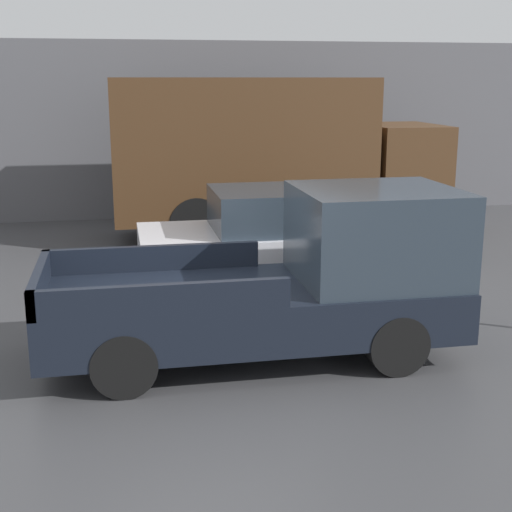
# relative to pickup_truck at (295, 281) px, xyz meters

# --- Properties ---
(ground_plane) EXTENTS (60.00, 60.00, 0.00)m
(ground_plane) POSITION_rel_pickup_truck_xyz_m (-0.99, -0.10, -0.95)
(ground_plane) COLOR #3D3D3F
(building_wall) EXTENTS (28.00, 0.15, 4.26)m
(building_wall) POSITION_rel_pickup_truck_xyz_m (-0.99, 9.53, 1.18)
(building_wall) COLOR #56565B
(building_wall) RESTS_ON ground
(pickup_truck) EXTENTS (5.03, 1.94, 2.06)m
(pickup_truck) POSITION_rel_pickup_truck_xyz_m (0.00, 0.00, 0.00)
(pickup_truck) COLOR black
(pickup_truck) RESTS_ON ground
(car) EXTENTS (4.58, 1.92, 1.67)m
(car) POSITION_rel_pickup_truck_xyz_m (0.53, 2.72, -0.10)
(car) COLOR silver
(car) RESTS_ON ground
(delivery_truck) EXTENTS (7.05, 2.35, 3.38)m
(delivery_truck) POSITION_rel_pickup_truck_xyz_m (1.06, 6.73, 0.88)
(delivery_truck) COLOR #472D19
(delivery_truck) RESTS_ON ground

